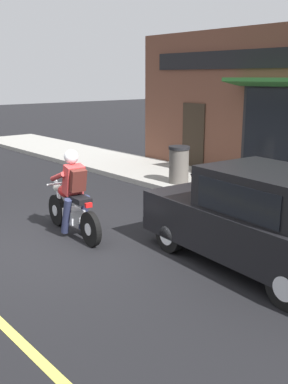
# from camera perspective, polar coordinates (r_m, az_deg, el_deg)

# --- Properties ---
(ground_plane) EXTENTS (80.00, 80.00, 0.00)m
(ground_plane) POSITION_cam_1_polar(r_m,az_deg,el_deg) (8.05, -10.92, -6.85)
(ground_plane) COLOR black
(sidewalk_curb) EXTENTS (2.60, 22.00, 0.14)m
(sidewalk_curb) POSITION_cam_1_polar(r_m,az_deg,el_deg) (13.43, 2.45, 2.31)
(sidewalk_curb) COLOR #9E9B93
(sidewalk_curb) RESTS_ON ground
(storefront_building) EXTENTS (1.25, 10.27, 4.20)m
(storefront_building) POSITION_cam_1_polar(r_m,az_deg,el_deg) (12.50, 17.00, 10.24)
(storefront_building) COLOR brown
(storefront_building) RESTS_ON ground
(motorcycle_with_rider) EXTENTS (0.61, 2.02, 1.62)m
(motorcycle_with_rider) POSITION_cam_1_polar(r_m,az_deg,el_deg) (8.38, -9.05, -1.03)
(motorcycle_with_rider) COLOR black
(motorcycle_with_rider) RESTS_ON ground
(car_hatchback) EXTENTS (1.99, 3.92, 1.57)m
(car_hatchback) POSITION_cam_1_polar(r_m,az_deg,el_deg) (7.10, 14.39, -3.42)
(car_hatchback) COLOR black
(car_hatchback) RESTS_ON ground
(trash_bin) EXTENTS (0.56, 0.56, 0.98)m
(trash_bin) POSITION_cam_1_polar(r_m,az_deg,el_deg) (11.94, 4.45, 3.52)
(trash_bin) COLOR #514C47
(trash_bin) RESTS_ON sidewalk_curb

